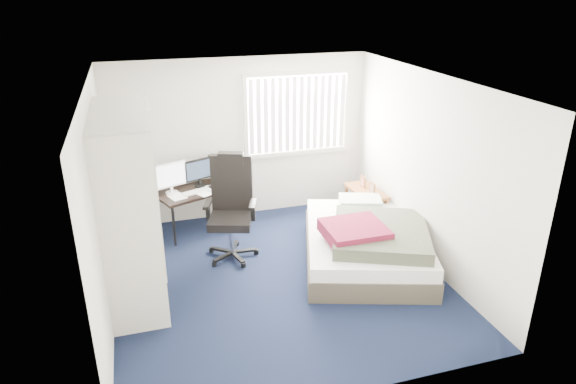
# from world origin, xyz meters

# --- Properties ---
(ground) EXTENTS (4.20, 4.20, 0.00)m
(ground) POSITION_xyz_m (0.00, 0.00, 0.00)
(ground) COLOR black
(ground) RESTS_ON ground
(room_shell) EXTENTS (4.20, 4.20, 4.20)m
(room_shell) POSITION_xyz_m (0.00, 0.00, 1.51)
(room_shell) COLOR silver
(room_shell) RESTS_ON ground
(window_assembly) EXTENTS (1.72, 0.09, 1.32)m
(window_assembly) POSITION_xyz_m (0.90, 2.04, 1.60)
(window_assembly) COLOR white
(window_assembly) RESTS_ON ground
(closet) EXTENTS (0.64, 1.84, 2.22)m
(closet) POSITION_xyz_m (-1.67, 0.27, 1.35)
(closet) COLOR beige
(closet) RESTS_ON ground
(desk) EXTENTS (1.46, 1.07, 1.12)m
(desk) POSITION_xyz_m (-0.71, 1.76, 0.70)
(desk) COLOR black
(desk) RESTS_ON ground
(office_chair) EXTENTS (0.84, 0.84, 1.42)m
(office_chair) POSITION_xyz_m (-0.42, 0.81, 0.55)
(office_chair) COLOR black
(office_chair) RESTS_ON ground
(footstool) EXTENTS (0.33, 0.29, 0.24)m
(footstool) POSITION_xyz_m (-0.19, 1.59, 0.18)
(footstool) COLOR white
(footstool) RESTS_ON ground
(nightstand) EXTENTS (0.44, 0.82, 0.73)m
(nightstand) POSITION_xyz_m (1.75, 1.20, 0.48)
(nightstand) COLOR brown
(nightstand) RESTS_ON ground
(bed) EXTENTS (2.14, 2.47, 0.69)m
(bed) POSITION_xyz_m (1.25, 0.07, 0.29)
(bed) COLOR #3F382D
(bed) RESTS_ON ground
(pine_box) EXTENTS (0.40, 0.31, 0.28)m
(pine_box) POSITION_xyz_m (-1.65, 0.08, 0.14)
(pine_box) COLOR tan
(pine_box) RESTS_ON ground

